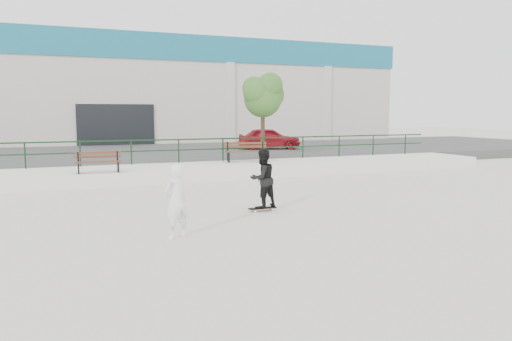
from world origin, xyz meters
name	(u,v)px	position (x,y,z in m)	size (l,w,h in m)	color
ground	(251,231)	(0.00, 0.00, 0.00)	(120.00, 120.00, 0.00)	silver
ledge	(162,173)	(0.00, 9.50, 0.25)	(30.00, 3.00, 0.50)	white
parking_strip	(130,156)	(0.00, 18.00, 0.25)	(60.00, 14.00, 0.50)	#3E3E3E
railing	(155,146)	(0.00, 10.80, 1.24)	(28.00, 0.06, 1.03)	#133618
commercial_building	(103,88)	(0.00, 31.99, 4.58)	(44.20, 16.33, 8.00)	beige
bench_left	(98,162)	(-2.52, 8.46, 0.87)	(1.65, 0.56, 0.75)	#592F1E
bench_right	(246,152)	(3.84, 10.15, 0.93)	(1.96, 0.93, 0.87)	#592F1E
tree	(263,94)	(5.44, 11.95, 3.51)	(2.26, 2.01, 4.02)	#4C3726
red_car	(269,138)	(7.89, 16.76, 1.13)	(1.49, 3.70, 1.26)	maroon
skateboard	(262,208)	(1.15, 2.02, 0.07)	(0.79, 0.23, 0.09)	black
standing_skater	(263,179)	(1.15, 2.02, 0.89)	(0.77, 0.60, 1.59)	black
seated_skater	(176,201)	(-1.66, 0.07, 0.79)	(0.58, 0.38, 1.58)	white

